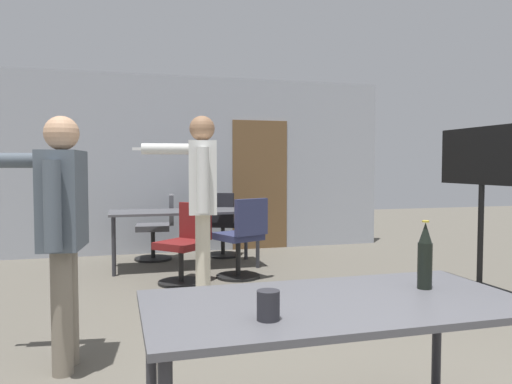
# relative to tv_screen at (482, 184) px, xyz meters

# --- Properties ---
(back_wall) EXTENTS (6.29, 0.12, 2.70)m
(back_wall) POSITION_rel_tv_screen_xyz_m (-2.57, 3.30, 0.20)
(back_wall) COLOR #A3A8B2
(back_wall) RESTS_ON ground_plane
(conference_table_near) EXTENTS (1.66, 0.83, 0.75)m
(conference_table_near) POSITION_rel_tv_screen_xyz_m (-2.80, -2.44, -0.46)
(conference_table_near) COLOR #4C4C51
(conference_table_near) RESTS_ON ground_plane
(conference_table_far) EXTENTS (1.92, 0.73, 0.75)m
(conference_table_far) POSITION_rel_tv_screen_xyz_m (-2.85, 2.09, -0.46)
(conference_table_far) COLOR #4C4C51
(conference_table_far) RESTS_ON ground_plane
(tv_screen) EXTENTS (0.44, 1.30, 1.74)m
(tv_screen) POSITION_rel_tv_screen_xyz_m (0.00, 0.00, 0.00)
(tv_screen) COLOR black
(tv_screen) RESTS_ON ground_plane
(person_far_watching) EXTENTS (0.80, 0.76, 1.81)m
(person_far_watching) POSITION_rel_tv_screen_xyz_m (-2.93, 0.34, -0.05)
(person_far_watching) COLOR beige
(person_far_watching) RESTS_ON ground_plane
(person_left_plaid) EXTENTS (0.75, 0.70, 1.65)m
(person_left_plaid) POSITION_rel_tv_screen_xyz_m (-4.06, -0.98, -0.15)
(person_left_plaid) COLOR slate
(person_left_plaid) RESTS_ON ground_plane
(office_chair_mid_tucked) EXTENTS (0.69, 0.68, 0.90)m
(office_chair_mid_tucked) POSITION_rel_tv_screen_xyz_m (-2.97, 1.23, -0.73)
(office_chair_mid_tucked) COLOR black
(office_chair_mid_tucked) RESTS_ON ground_plane
(office_chair_side_rolled) EXTENTS (0.57, 0.52, 0.92)m
(office_chair_side_rolled) POSITION_rel_tv_screen_xyz_m (-3.15, 2.72, -0.71)
(office_chair_side_rolled) COLOR black
(office_chair_side_rolled) RESTS_ON ground_plane
(office_chair_far_left) EXTENTS (0.63, 0.66, 0.95)m
(office_chair_far_left) POSITION_rel_tv_screen_xyz_m (-2.24, 2.68, -0.69)
(office_chair_far_left) COLOR black
(office_chair_far_left) RESTS_ON ground_plane
(office_chair_near_pushed) EXTENTS (0.61, 0.65, 0.96)m
(office_chair_near_pushed) POSITION_rel_tv_screen_xyz_m (-2.30, 1.24, -0.69)
(office_chair_near_pushed) COLOR black
(office_chair_near_pushed) RESTS_ON ground_plane
(beer_bottle) EXTENTS (0.07, 0.07, 0.33)m
(beer_bottle) POSITION_rel_tv_screen_xyz_m (-2.30, -2.36, -0.24)
(beer_bottle) COLOR black
(beer_bottle) RESTS_ON conference_table_near
(drink_cup) EXTENTS (0.09, 0.09, 0.11)m
(drink_cup) POSITION_rel_tv_screen_xyz_m (-3.16, -2.62, -0.34)
(drink_cup) COLOR #232328
(drink_cup) RESTS_ON conference_table_near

